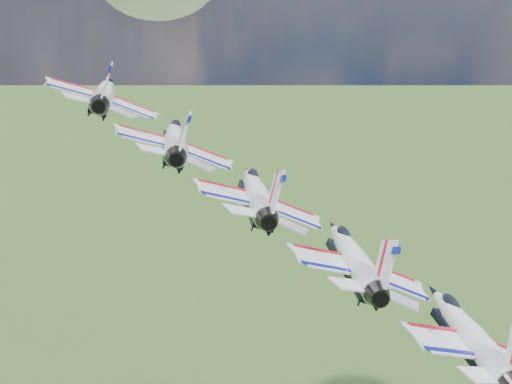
{
  "coord_description": "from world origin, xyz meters",
  "views": [
    {
      "loc": [
        7.93,
        -67.23,
        163.49
      ],
      "look_at": [
        14.84,
        -5.4,
        143.47
      ],
      "focal_mm": 50.0,
      "sensor_mm": 36.0,
      "label": 1
    }
  ],
  "objects_px": {
    "jet_0": "(105,92)",
    "jet_4": "(467,332)",
    "jet_2": "(256,192)",
    "jet_1": "(175,138)",
    "jet_3": "(352,256)"
  },
  "relations": [
    {
      "from": "jet_0",
      "to": "jet_4",
      "type": "bearing_deg",
      "value": -47.38
    },
    {
      "from": "jet_0",
      "to": "jet_4",
      "type": "xyz_separation_m",
      "value": [
        29.13,
        -30.66,
        -13.74
      ]
    },
    {
      "from": "jet_2",
      "to": "jet_4",
      "type": "xyz_separation_m",
      "value": [
        14.56,
        -15.33,
        -6.87
      ]
    },
    {
      "from": "jet_2",
      "to": "jet_4",
      "type": "relative_size",
      "value": 1.0
    },
    {
      "from": "jet_1",
      "to": "jet_3",
      "type": "xyz_separation_m",
      "value": [
        14.56,
        -15.33,
        -6.87
      ]
    },
    {
      "from": "jet_1",
      "to": "jet_2",
      "type": "relative_size",
      "value": 1.0
    },
    {
      "from": "jet_3",
      "to": "jet_4",
      "type": "bearing_deg",
      "value": -47.38
    },
    {
      "from": "jet_1",
      "to": "jet_2",
      "type": "distance_m",
      "value": 11.12
    },
    {
      "from": "jet_2",
      "to": "jet_3",
      "type": "distance_m",
      "value": 11.12
    },
    {
      "from": "jet_1",
      "to": "jet_2",
      "type": "height_order",
      "value": "jet_1"
    },
    {
      "from": "jet_1",
      "to": "jet_3",
      "type": "height_order",
      "value": "jet_1"
    },
    {
      "from": "jet_2",
      "to": "jet_4",
      "type": "distance_m",
      "value": 22.23
    },
    {
      "from": "jet_4",
      "to": "jet_0",
      "type": "bearing_deg",
      "value": 132.62
    },
    {
      "from": "jet_0",
      "to": "jet_3",
      "type": "xyz_separation_m",
      "value": [
        21.85,
        -22.99,
        -10.31
      ]
    },
    {
      "from": "jet_0",
      "to": "jet_2",
      "type": "distance_m",
      "value": 22.23
    }
  ]
}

